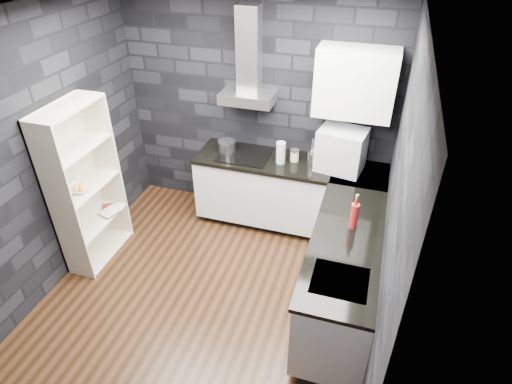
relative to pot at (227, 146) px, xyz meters
The scene contains 28 objects.
ground 1.66m from the pot, 78.19° to the right, with size 3.20×3.20×0.00m, color #3A2112.
ceiling 2.19m from the pot, 78.19° to the right, with size 3.20×3.20×0.00m, color white.
wall_back 0.56m from the pot, 48.61° to the left, with size 3.20×0.05×2.70m, color black.
wall_front 2.98m from the pot, 84.66° to the right, with size 3.20×0.05×2.70m, color black.
wall_left 1.92m from the pot, 135.80° to the right, with size 0.05×3.20×2.70m, color black.
wall_right 2.34m from the pot, 34.66° to the right, with size 0.05×3.20×2.70m, color black.
toekick_back 1.20m from the pot, ahead, with size 2.18×0.50×0.10m, color black.
toekick_right 2.22m from the pot, 36.93° to the right, with size 0.50×1.78×0.10m, color black.
counter_back_cab 0.92m from the pot, ahead, with size 2.20×0.60×0.76m, color silver.
counter_right_cab 2.05m from the pot, 37.62° to the right, with size 0.60×1.80×0.76m, color silver.
counter_back_top 0.78m from the pot, ahead, with size 2.20×0.62×0.04m, color black.
counter_right_top 1.98m from the pot, 37.80° to the right, with size 0.62×1.80×0.04m, color black.
counter_corner_top 1.58m from the pot, ahead, with size 0.62×0.62×0.04m, color black.
hood_body 0.64m from the pot, 27.43° to the left, with size 0.60×0.34×0.12m, color #ABABAF.
hood_chimney 1.14m from the pot, 39.72° to the left, with size 0.24×0.20×0.90m, color #ABABAF.
upper_cabinet 1.64m from the pot, ahead, with size 0.80×0.35×0.70m, color white.
cooktop 0.23m from the pot, ahead, with size 0.58×0.50×0.01m, color black.
sink_rim 2.33m from the pot, 47.42° to the right, with size 0.44×0.40×0.01m, color #ABABAF.
pot is the anchor object (origin of this frame).
glass_vase 0.67m from the pot, ahead, with size 0.10×0.10×0.26m, color silver.
storage_jar 0.81m from the pot, ahead, with size 0.10×0.10×0.12m, color beige.
utensil_crock 1.02m from the pot, ahead, with size 0.11×0.11×0.15m, color silver.
appliance_garage 1.34m from the pot, ahead, with size 0.49×0.38×0.49m, color silver.
red_bottle 1.89m from the pot, 32.44° to the right, with size 0.07×0.07×0.25m, color #A21A1D.
bookshelf 1.63m from the pot, 134.72° to the right, with size 0.34×0.80×1.80m, color beige.
fruit_bowl 1.69m from the pot, 132.82° to the right, with size 0.24×0.24×0.06m, color white.
book_red 1.57m from the pot, 140.05° to the right, with size 0.15×0.02×0.20m, color maroon.
book_second 1.52m from the pot, 139.82° to the right, with size 0.17×0.02×0.23m, color #B2B2B2.
Camera 1 is at (1.37, -2.88, 3.34)m, focal length 30.00 mm.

